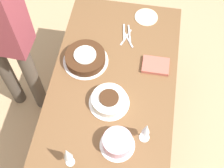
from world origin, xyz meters
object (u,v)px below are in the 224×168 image
object	(u,v)px
cake_front_chocolate	(85,58)
wine_glass_far	(146,129)
cake_center_white	(109,100)
wine_glass_near	(67,154)
cake_back_decorated	(117,143)

from	to	relation	value
cake_front_chocolate	wine_glass_far	size ratio (longest dim) A/B	1.65
cake_center_white	wine_glass_near	bearing A→B (deg)	-20.25
cake_center_white	cake_front_chocolate	bearing A→B (deg)	-144.28
cake_front_chocolate	wine_glass_far	distance (m)	0.72
wine_glass_near	wine_glass_far	xyz separation A→B (m)	(-0.23, 0.43, -0.02)
cake_front_chocolate	cake_center_white	bearing A→B (deg)	35.72
wine_glass_far	wine_glass_near	bearing A→B (deg)	-61.51
cake_front_chocolate	wine_glass_far	xyz separation A→B (m)	(0.52, 0.49, 0.10)
wine_glass_near	cake_front_chocolate	bearing A→B (deg)	-175.35
cake_front_chocolate	wine_glass_near	bearing A→B (deg)	4.65
cake_back_decorated	cake_center_white	bearing A→B (deg)	-160.00
cake_back_decorated	wine_glass_far	world-z (taller)	wine_glass_far
wine_glass_far	cake_front_chocolate	bearing A→B (deg)	-136.63
cake_center_white	wine_glass_near	world-z (taller)	wine_glass_near
cake_center_white	cake_front_chocolate	xyz separation A→B (m)	(-0.31, -0.22, 0.00)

